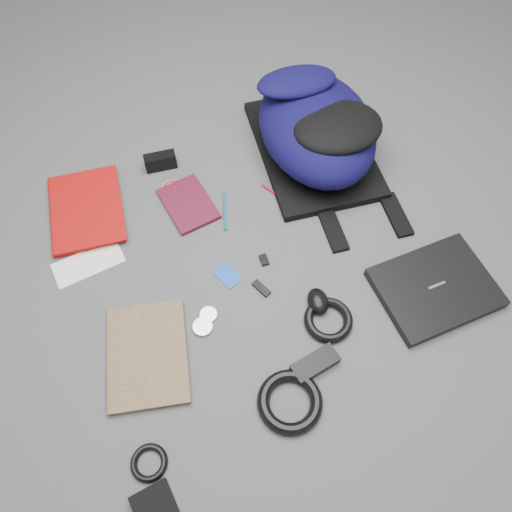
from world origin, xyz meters
name	(u,v)px	position (x,y,z in m)	size (l,w,h in m)	color
ground	(256,260)	(0.00, 0.00, 0.00)	(4.00, 4.00, 0.00)	#4F4F51
backpack	(316,127)	(0.34, 0.28, 0.11)	(0.37, 0.53, 0.22)	black
laptop	(435,288)	(0.40, -0.30, 0.02)	(0.31, 0.24, 0.03)	black
textbook_red	(50,217)	(-0.49, 0.39, 0.02)	(0.21, 0.29, 0.03)	#910809
comic_book	(107,361)	(-0.47, -0.11, 0.01)	(0.20, 0.28, 0.02)	#C3960D
envelope	(88,263)	(-0.43, 0.20, 0.00)	(0.19, 0.09, 0.00)	white
dvd_case	(188,204)	(-0.10, 0.26, 0.01)	(0.13, 0.19, 0.01)	#3F0C1B
compact_camera	(161,161)	(-0.12, 0.44, 0.03)	(0.10, 0.04, 0.06)	black
sticker_disc	(174,190)	(-0.12, 0.33, 0.00)	(0.08, 0.08, 0.00)	silver
pen_teal	(225,211)	(-0.01, 0.19, 0.00)	(0.01, 0.01, 0.13)	#0C6170
pen_red	(279,196)	(0.16, 0.17, 0.00)	(0.01, 0.01, 0.14)	red
id_badge	(227,275)	(-0.10, -0.01, 0.00)	(0.05, 0.08, 0.00)	#174BB3
usb_black	(261,288)	(-0.03, -0.09, 0.01)	(0.02, 0.06, 0.01)	black
key_fob	(264,260)	(0.02, -0.01, 0.01)	(0.02, 0.03, 0.01)	black
mouse	(318,301)	(0.09, -0.20, 0.02)	(0.06, 0.08, 0.04)	black
headphone_left	(203,327)	(-0.22, -0.13, 0.01)	(0.05, 0.05, 0.01)	#ACABAE
headphone_right	(209,315)	(-0.19, -0.10, 0.01)	(0.05, 0.05, 0.01)	#BBBCBE
cable_coil	(328,320)	(0.09, -0.26, 0.01)	(0.13, 0.13, 0.03)	black
power_brick	(315,364)	(0.00, -0.34, 0.01)	(0.12, 0.05, 0.03)	black
power_cord_coil	(290,402)	(-0.10, -0.40, 0.02)	(0.16, 0.16, 0.03)	black
pouch	(155,507)	(-0.48, -0.47, 0.01)	(0.09, 0.09, 0.02)	black
earbud_coil	(149,463)	(-0.46, -0.38, 0.01)	(0.09, 0.09, 0.02)	black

